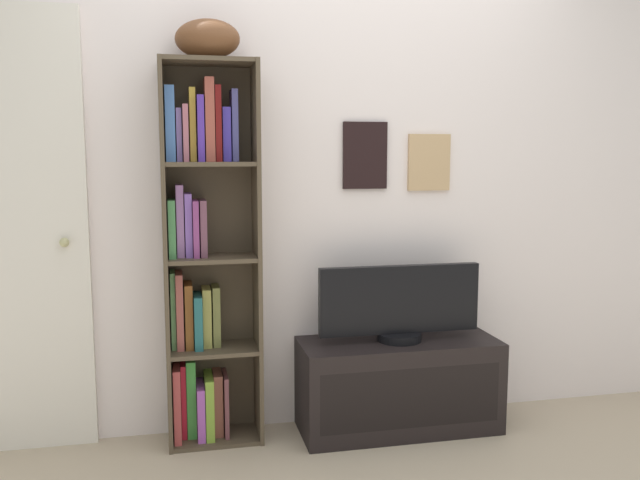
% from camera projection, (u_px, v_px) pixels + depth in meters
% --- Properties ---
extents(back_wall, '(4.80, 0.08, 2.46)m').
position_uv_depth(back_wall, '(324.00, 185.00, 3.40)').
color(back_wall, white).
rests_on(back_wall, ground).
extents(bookshelf, '(0.45, 0.26, 1.82)m').
position_uv_depth(bookshelf, '(203.00, 264.00, 3.19)').
color(bookshelf, '#4A3E2F').
rests_on(bookshelf, ground).
extents(football, '(0.33, 0.24, 0.18)m').
position_uv_depth(football, '(207.00, 39.00, 3.03)').
color(football, brown).
rests_on(football, bookshelf).
extents(tv_stand, '(1.00, 0.39, 0.46)m').
position_uv_depth(tv_stand, '(399.00, 385.00, 3.38)').
color(tv_stand, black).
rests_on(tv_stand, ground).
extents(television, '(0.82, 0.22, 0.38)m').
position_uv_depth(television, '(400.00, 304.00, 3.32)').
color(television, black).
rests_on(television, tv_stand).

